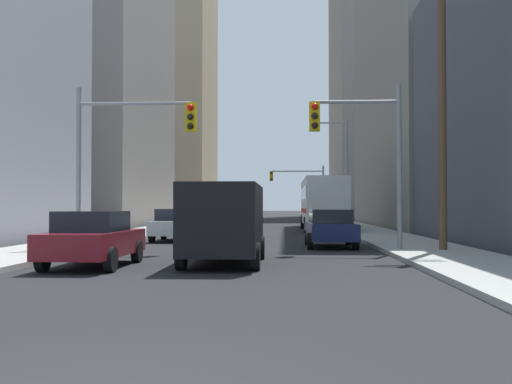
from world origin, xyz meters
The scene contains 16 objects.
sidewalk_left centered at (-6.88, 50.00, 0.07)m, with size 3.34×160.00×0.15m, color #9E9E99.
sidewalk_right centered at (6.88, 50.00, 0.07)m, with size 3.34×160.00×0.15m, color #9E9E99.
city_bus centered at (4.19, 35.24, 1.93)m, with size 2.67×11.51×3.40m.
cargo_van_black centered at (0.02, 12.40, 1.29)m, with size 2.16×5.22×2.26m.
sedan_maroon centered at (-3.47, 11.41, 0.77)m, with size 1.95×4.24×1.52m.
sedan_navy centered at (3.55, 19.63, 0.77)m, with size 1.95×4.26×1.52m.
sedan_silver centered at (-3.44, 23.69, 0.77)m, with size 1.95×4.24×1.52m.
traffic_signal_near_left centered at (-3.91, 16.93, 4.07)m, with size 4.42×0.44×6.00m.
traffic_signal_near_right centered at (4.43, 16.92, 4.02)m, with size 3.29×0.44×6.00m.
traffic_signal_far_right centered at (3.24, 60.33, 4.13)m, with size 5.84×0.44×6.00m.
utility_pole_right centered at (7.22, 16.46, 5.68)m, with size 2.20×0.28×10.79m.
street_lamp_right centered at (5.51, 36.30, 4.55)m, with size 2.50×0.32×7.50m.
building_left_mid_office centered at (-21.77, 44.72, 11.31)m, with size 25.23×19.08×22.62m, color gray.
building_left_far_tower centered at (-22.19, 87.54, 29.78)m, with size 24.95×19.13×59.56m, color tan.
building_right_mid_block centered at (17.51, 44.70, 16.85)m, with size 17.06×27.71×33.71m, color gray.
building_right_far_highrise centered at (17.10, 89.42, 26.60)m, with size 15.36×24.99×53.20m, color gray.
Camera 1 is at (1.75, -4.84, 1.66)m, focal length 42.52 mm.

